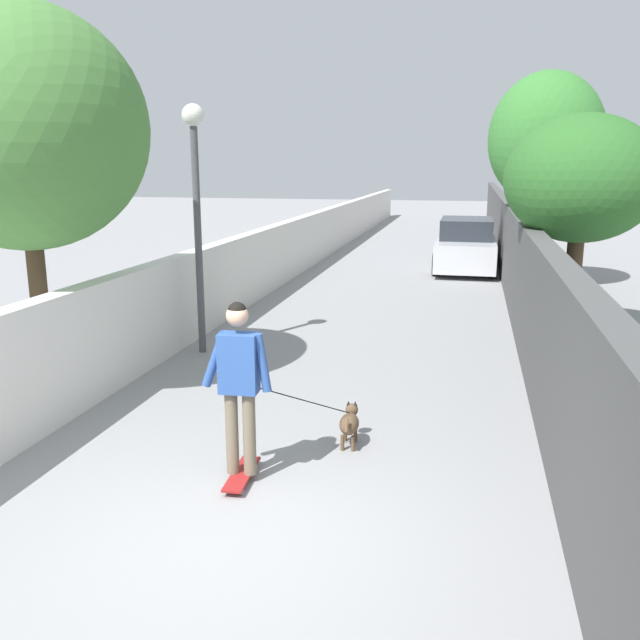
% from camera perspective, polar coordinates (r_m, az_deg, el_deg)
% --- Properties ---
extents(ground_plane, '(80.00, 80.00, 0.00)m').
position_cam_1_polar(ground_plane, '(19.18, 6.66, 3.69)').
color(ground_plane, gray).
extents(wall_left, '(48.00, 0.30, 1.59)m').
position_cam_1_polar(wall_left, '(17.68, -3.67, 5.55)').
color(wall_left, silver).
rests_on(wall_left, ground).
extents(fence_right, '(48.00, 0.30, 2.06)m').
position_cam_1_polar(fence_right, '(16.98, 16.13, 5.53)').
color(fence_right, '#4C4C4C').
rests_on(fence_right, ground).
extents(tree_left_near, '(3.18, 3.18, 5.15)m').
position_cam_1_polar(tree_left_near, '(9.65, -24.01, 14.65)').
color(tree_left_near, '#473523').
rests_on(tree_left_near, ground).
extents(tree_right_mid, '(2.59, 2.59, 3.98)m').
position_cam_1_polar(tree_right_mid, '(12.45, 21.38, 11.06)').
color(tree_right_mid, '#473523').
rests_on(tree_right_mid, ground).
extents(tree_right_far, '(2.79, 2.79, 5.34)m').
position_cam_1_polar(tree_right_far, '(17.90, 18.69, 14.38)').
color(tree_right_far, '#473523').
rests_on(tree_right_far, ground).
extents(lamp_post, '(0.36, 0.36, 4.07)m').
position_cam_1_polar(lamp_post, '(11.22, -10.53, 11.26)').
color(lamp_post, '#4C4C51').
rests_on(lamp_post, ground).
extents(skateboard, '(0.81, 0.25, 0.08)m').
position_cam_1_polar(skateboard, '(7.03, -6.68, -12.91)').
color(skateboard, maroon).
rests_on(skateboard, ground).
extents(person_skateboarder, '(0.24, 0.71, 1.78)m').
position_cam_1_polar(person_skateboarder, '(6.64, -6.92, -4.66)').
color(person_skateboarder, '#726651').
rests_on(person_skateboarder, skateboard).
extents(dog, '(1.42, 1.05, 1.06)m').
position_cam_1_polar(dog, '(7.72, 2.50, -8.71)').
color(dog, brown).
rests_on(dog, ground).
extents(car_near, '(4.24, 1.80, 1.54)m').
position_cam_1_polar(car_near, '(20.67, 12.32, 6.17)').
color(car_near, silver).
rests_on(car_near, ground).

